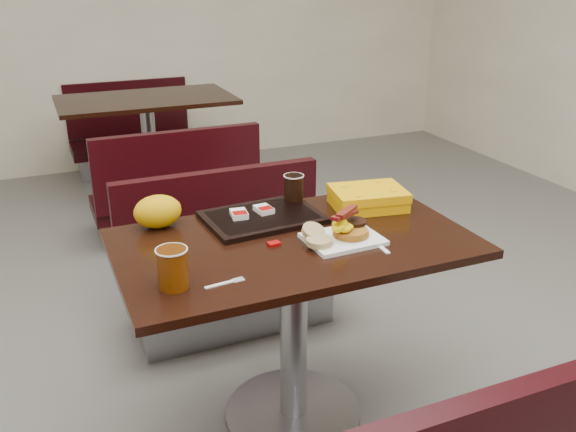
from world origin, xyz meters
name	(u,v)px	position (x,y,z in m)	size (l,w,h in m)	color
floor	(293,416)	(0.00, 0.00, 0.00)	(6.00, 7.00, 0.01)	slate
table_near	(293,333)	(0.00, 0.00, 0.38)	(1.20, 0.70, 0.75)	black
bench_near_n	(233,258)	(0.00, 0.70, 0.36)	(1.00, 0.46, 0.72)	black
table_far	(150,149)	(0.00, 2.60, 0.38)	(1.20, 0.70, 0.75)	black
bench_far_s	(173,180)	(0.00, 1.90, 0.36)	(1.00, 0.46, 0.72)	black
bench_far_n	(133,129)	(0.00, 3.30, 0.36)	(1.00, 0.46, 0.72)	black
platter	(343,239)	(0.15, -0.08, 0.76)	(0.25, 0.19, 0.01)	white
pancake_stack	(351,232)	(0.18, -0.07, 0.78)	(0.12, 0.12, 0.03)	#A76E1B
sausage_patty	(355,222)	(0.21, -0.04, 0.80)	(0.08, 0.08, 0.01)	black
scrambled_eggs	(340,224)	(0.14, -0.08, 0.81)	(0.09, 0.08, 0.05)	#FFDD05
bacon_strips	(345,214)	(0.16, -0.07, 0.84)	(0.15, 0.07, 0.01)	#45040A
muffin_bottom	(319,242)	(0.05, -0.10, 0.77)	(0.09, 0.09, 0.02)	tan
muffin_top	(313,231)	(0.06, -0.04, 0.79)	(0.08, 0.08, 0.02)	tan
coffee_cup_near	(173,268)	(-0.45, -0.17, 0.81)	(0.09, 0.09, 0.12)	#893A05
fork	(219,285)	(-0.33, -0.21, 0.75)	(0.12, 0.02, 0.00)	white
knife	(375,243)	(0.24, -0.14, 0.75)	(0.18, 0.01, 0.00)	white
condiment_syrup	(287,228)	(0.01, 0.08, 0.76)	(0.04, 0.03, 0.01)	#A73D07
condiment_ketchup	(274,244)	(-0.08, -0.02, 0.76)	(0.04, 0.03, 0.01)	#8C0504
tray	(263,217)	(-0.04, 0.20, 0.76)	(0.41, 0.29, 0.02)	black
hashbrown_sleeve_left	(239,214)	(-0.12, 0.22, 0.78)	(0.06, 0.08, 0.02)	silver
hashbrown_sleeve_right	(264,209)	(-0.02, 0.23, 0.78)	(0.05, 0.07, 0.02)	silver
coffee_cup_far	(294,188)	(0.13, 0.30, 0.82)	(0.07, 0.07, 0.10)	black
clamshell	(368,198)	(0.38, 0.16, 0.79)	(0.27, 0.21, 0.07)	#E49C03
paper_bag	(158,211)	(-0.40, 0.29, 0.81)	(0.17, 0.12, 0.12)	#D6A107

